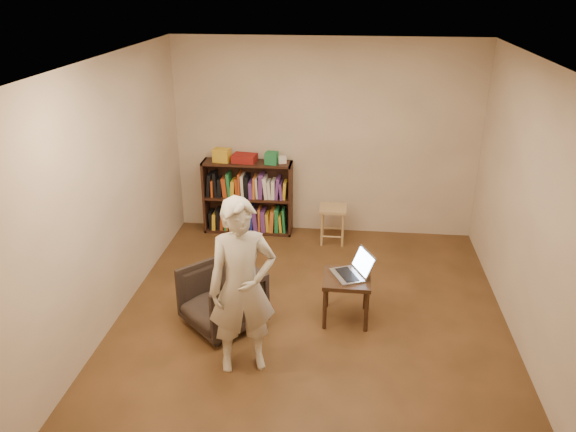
# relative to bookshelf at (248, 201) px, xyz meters

# --- Properties ---
(floor) EXTENTS (4.50, 4.50, 0.00)m
(floor) POSITION_rel_bookshelf_xyz_m (1.02, -2.09, -0.44)
(floor) COLOR #3F2A14
(floor) RESTS_ON ground
(ceiling) EXTENTS (4.50, 4.50, 0.00)m
(ceiling) POSITION_rel_bookshelf_xyz_m (1.02, -2.09, 2.16)
(ceiling) COLOR silver
(ceiling) RESTS_ON wall_back
(wall_back) EXTENTS (4.00, 0.00, 4.00)m
(wall_back) POSITION_rel_bookshelf_xyz_m (1.02, 0.16, 0.86)
(wall_back) COLOR beige
(wall_back) RESTS_ON floor
(wall_left) EXTENTS (0.00, 4.50, 4.50)m
(wall_left) POSITION_rel_bookshelf_xyz_m (-0.98, -2.09, 0.86)
(wall_left) COLOR beige
(wall_left) RESTS_ON floor
(wall_right) EXTENTS (0.00, 4.50, 4.50)m
(wall_right) POSITION_rel_bookshelf_xyz_m (3.02, -2.09, 0.86)
(wall_right) COLOR beige
(wall_right) RESTS_ON floor
(bookshelf) EXTENTS (1.20, 0.30, 1.00)m
(bookshelf) POSITION_rel_bookshelf_xyz_m (0.00, 0.00, 0.00)
(bookshelf) COLOR black
(bookshelf) RESTS_ON floor
(box_yellow) EXTENTS (0.23, 0.18, 0.17)m
(box_yellow) POSITION_rel_bookshelf_xyz_m (-0.33, -0.03, 0.65)
(box_yellow) COLOR gold
(box_yellow) RESTS_ON bookshelf
(red_cloth) EXTENTS (0.33, 0.26, 0.10)m
(red_cloth) POSITION_rel_bookshelf_xyz_m (-0.03, -0.00, 0.61)
(red_cloth) COLOR maroon
(red_cloth) RESTS_ON bookshelf
(box_green) EXTENTS (0.17, 0.17, 0.16)m
(box_green) POSITION_rel_bookshelf_xyz_m (0.34, -0.04, 0.64)
(box_green) COLOR #207A40
(box_green) RESTS_ON bookshelf
(box_white) EXTENTS (0.13, 0.13, 0.08)m
(box_white) POSITION_rel_bookshelf_xyz_m (0.47, 0.01, 0.60)
(box_white) COLOR white
(box_white) RESTS_ON bookshelf
(stool) EXTENTS (0.34, 0.34, 0.50)m
(stool) POSITION_rel_bookshelf_xyz_m (1.17, -0.24, -0.04)
(stool) COLOR tan
(stool) RESTS_ON floor
(armchair) EXTENTS (0.96, 0.96, 0.63)m
(armchair) POSITION_rel_bookshelf_xyz_m (0.14, -2.30, -0.13)
(armchair) COLOR black
(armchair) RESTS_ON floor
(side_table) EXTENTS (0.48, 0.48, 0.49)m
(side_table) POSITION_rel_bookshelf_xyz_m (1.37, -2.05, -0.04)
(side_table) COLOR black
(side_table) RESTS_ON floor
(laptop) EXTENTS (0.47, 0.47, 0.25)m
(laptop) POSITION_rel_bookshelf_xyz_m (1.43, -2.00, 0.10)
(laptop) COLOR #AEADB2
(laptop) RESTS_ON side_table
(person) EXTENTS (0.68, 0.55, 1.62)m
(person) POSITION_rel_bookshelf_xyz_m (0.48, -2.91, 0.37)
(person) COLOR beige
(person) RESTS_ON floor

